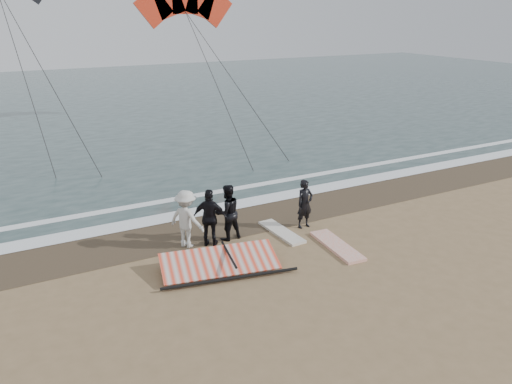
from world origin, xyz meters
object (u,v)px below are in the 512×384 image
man_main (305,204)px  board_cream (281,232)px  sail_rig (216,263)px  board_white (337,246)px

man_main → board_cream: (-0.99, -0.10, -0.84)m
man_main → sail_rig: man_main is taller
sail_rig → board_white: bearing=-7.3°
board_cream → sail_rig: bearing=-160.4°
man_main → sail_rig: size_ratio=0.45×
man_main → board_white: bearing=-92.7°
man_main → board_cream: size_ratio=0.81×
man_main → board_cream: man_main is taller
board_white → sail_rig: (-4.06, 0.52, 0.14)m
man_main → sail_rig: bearing=-166.0°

